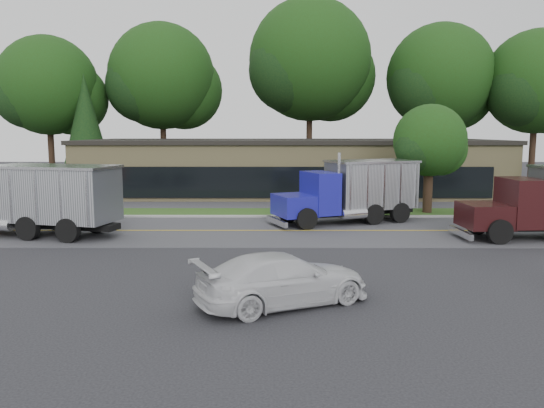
% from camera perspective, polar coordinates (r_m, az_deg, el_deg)
% --- Properties ---
extents(ground, '(140.00, 140.00, 0.00)m').
position_cam_1_polar(ground, '(17.87, -1.68, -8.27)').
color(ground, '#35353A').
rests_on(ground, ground).
extents(road, '(60.00, 8.00, 0.02)m').
position_cam_1_polar(road, '(26.63, -1.07, -2.90)').
color(road, '#57575C').
rests_on(road, ground).
extents(center_line, '(60.00, 0.12, 0.01)m').
position_cam_1_polar(center_line, '(26.63, -1.07, -2.90)').
color(center_line, gold).
rests_on(center_line, ground).
extents(curb, '(60.00, 0.30, 0.12)m').
position_cam_1_polar(curb, '(30.76, -0.90, -1.44)').
color(curb, '#9E9E99').
rests_on(curb, ground).
extents(grass_verge, '(60.00, 3.40, 0.03)m').
position_cam_1_polar(grass_verge, '(32.54, -0.85, -0.94)').
color(grass_verge, '#2C4E1A').
rests_on(grass_verge, ground).
extents(far_parking, '(60.00, 7.00, 0.02)m').
position_cam_1_polar(far_parking, '(37.49, -0.71, 0.23)').
color(far_parking, '#57575C').
rests_on(far_parking, ground).
extents(strip_mall, '(32.00, 12.00, 4.00)m').
position_cam_1_polar(strip_mall, '(43.28, 2.05, 3.90)').
color(strip_mall, tan).
rests_on(strip_mall, ground).
extents(tree_far_a, '(9.51, 8.96, 13.57)m').
position_cam_1_polar(tree_far_a, '(53.46, -22.76, 11.20)').
color(tree_far_a, '#382619').
rests_on(tree_far_a, ground).
extents(tree_far_b, '(10.58, 9.96, 15.09)m').
position_cam_1_polar(tree_far_b, '(52.54, -11.56, 12.77)').
color(tree_far_b, '#382619').
rests_on(tree_far_b, ground).
extents(tree_far_c, '(12.17, 11.45, 17.35)m').
position_cam_1_polar(tree_far_c, '(51.80, 4.30, 14.59)').
color(tree_far_c, '#382619').
rests_on(tree_far_c, ground).
extents(tree_far_d, '(10.40, 9.79, 14.84)m').
position_cam_1_polar(tree_far_d, '(52.84, 17.74, 12.36)').
color(tree_far_d, '#382619').
rests_on(tree_far_d, ground).
extents(tree_far_e, '(9.77, 9.19, 13.93)m').
position_cam_1_polar(tree_far_e, '(53.87, 26.66, 11.20)').
color(tree_far_e, '#382619').
rests_on(tree_far_e, ground).
extents(evergreen_left, '(4.41, 4.41, 10.02)m').
position_cam_1_polar(evergreen_left, '(49.99, -19.40, 8.01)').
color(evergreen_left, '#382619').
rests_on(evergreen_left, ground).
extents(tree_verge, '(4.62, 4.35, 6.59)m').
position_cam_1_polar(tree_verge, '(33.60, 16.69, 6.20)').
color(tree_verge, '#382619').
rests_on(tree_verge, ground).
extents(dump_truck_red, '(10.29, 4.81, 3.36)m').
position_cam_1_polar(dump_truck_red, '(27.80, -24.67, 0.62)').
color(dump_truck_red, black).
rests_on(dump_truck_red, ground).
extents(dump_truck_blue, '(8.23, 5.20, 3.36)m').
position_cam_1_polar(dump_truck_blue, '(29.24, 8.76, 1.55)').
color(dump_truck_blue, black).
rests_on(dump_truck_blue, ground).
extents(rally_car, '(5.52, 4.13, 1.49)m').
position_cam_1_polar(rally_car, '(15.36, 1.21, -8.07)').
color(rally_car, silver).
rests_on(rally_car, ground).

